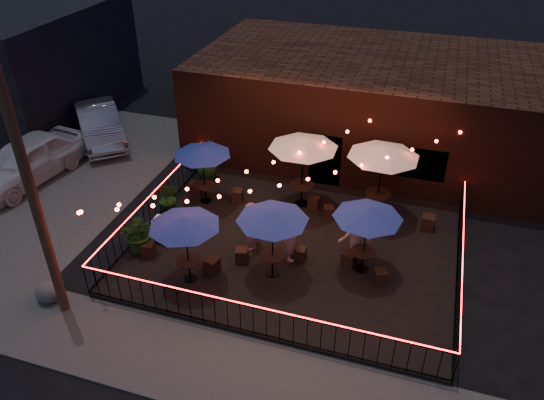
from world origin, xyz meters
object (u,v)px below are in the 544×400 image
(utility_pole, at_px, (30,188))
(cafe_table_3, at_px, (303,144))
(cafe_table_1, at_px, (202,151))
(cafe_table_5, at_px, (384,152))
(cafe_table_4, at_px, (368,214))
(cafe_table_0, at_px, (184,222))
(cooler, at_px, (164,230))
(boulder, at_px, (48,292))
(cafe_table_2, at_px, (273,216))

(utility_pole, distance_m, cafe_table_3, 8.70)
(cafe_table_1, height_order, cafe_table_5, cafe_table_5)
(cafe_table_4, bearing_deg, utility_pole, -151.91)
(cafe_table_0, relative_size, cooler, 2.69)
(utility_pole, height_order, boulder, utility_pole)
(boulder, bearing_deg, cafe_table_3, 50.96)
(cafe_table_5, distance_m, boulder, 11.07)
(cafe_table_4, relative_size, cafe_table_5, 0.77)
(utility_pole, height_order, cafe_table_5, utility_pole)
(cafe_table_3, bearing_deg, cooler, -136.61)
(cafe_table_2, distance_m, cafe_table_5, 4.85)
(cafe_table_0, distance_m, cafe_table_1, 4.23)
(utility_pole, bearing_deg, boulder, 164.98)
(utility_pole, bearing_deg, cooler, 69.95)
(boulder, bearing_deg, cafe_table_5, 40.64)
(cafe_table_0, bearing_deg, cafe_table_4, 22.63)
(cafe_table_0, height_order, cafe_table_1, cafe_table_0)
(utility_pole, relative_size, cafe_table_5, 2.58)
(cooler, distance_m, boulder, 3.91)
(cafe_table_3, height_order, cafe_table_4, cafe_table_3)
(cafe_table_0, bearing_deg, cooler, 136.92)
(utility_pole, xyz_separation_m, cafe_table_0, (2.88, 2.09, -1.80))
(cafe_table_0, xyz_separation_m, cooler, (-1.58, 1.47, -1.63))
(utility_pole, relative_size, cafe_table_4, 3.38)
(cafe_table_3, bearing_deg, boulder, -129.04)
(utility_pole, xyz_separation_m, cafe_table_5, (7.61, 7.22, -1.43))
(cafe_table_4, relative_size, boulder, 2.84)
(cooler, bearing_deg, utility_pole, -112.08)
(cafe_table_1, relative_size, boulder, 2.67)
(boulder, bearing_deg, cafe_table_0, 28.98)
(cafe_table_4, bearing_deg, cafe_table_3, 132.53)
(cafe_table_1, distance_m, boulder, 6.63)
(cafe_table_2, relative_size, cafe_table_5, 0.89)
(cafe_table_0, height_order, cafe_table_2, cafe_table_2)
(cafe_table_4, bearing_deg, cafe_table_0, -157.37)
(cafe_table_0, bearing_deg, cafe_table_3, 67.17)
(cafe_table_3, relative_size, cafe_table_4, 1.31)
(cafe_table_0, relative_size, cafe_table_5, 0.73)
(cafe_table_4, distance_m, cafe_table_5, 3.16)
(cooler, bearing_deg, cafe_table_3, 41.37)
(cafe_table_3, distance_m, boulder, 9.11)
(cafe_table_4, bearing_deg, cooler, -175.37)
(cafe_table_3, relative_size, cafe_table_5, 1.01)
(cafe_table_4, xyz_separation_m, cooler, (-6.34, -0.51, -1.62))
(cafe_table_0, bearing_deg, cafe_table_1, 107.56)
(cafe_table_1, xyz_separation_m, cooler, (-0.30, -2.56, -1.61))
(cafe_table_0, distance_m, cooler, 2.70)
(cooler, bearing_deg, cafe_table_2, -9.42)
(cafe_table_2, bearing_deg, cafe_table_1, 139.07)
(utility_pole, distance_m, boulder, 3.73)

